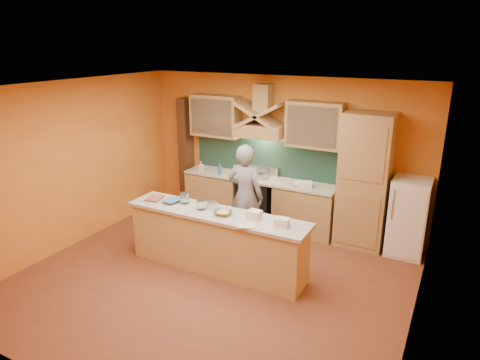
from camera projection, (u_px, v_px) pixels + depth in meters
The scene contains 36 objects.
floor at pixel (213, 279), 6.38m from camera, with size 5.50×5.00×0.01m, color brown.
ceiling at pixel (208, 88), 5.51m from camera, with size 5.50×5.00×0.01m, color white.
wall_back at pixel (280, 152), 8.04m from camera, with size 5.50×0.02×2.80m, color orange.
wall_front at pixel (65, 273), 3.84m from camera, with size 5.50×0.02×2.80m, color orange.
wall_left at pixel (71, 165), 7.17m from camera, with size 0.02×5.00×2.80m, color orange.
wall_right at pixel (423, 229), 4.72m from camera, with size 0.02×5.00×2.80m, color orange.
base_cabinet_left at pixel (216, 194), 8.65m from camera, with size 1.10×0.60×0.86m, color tan.
base_cabinet_right at pixel (305, 211), 7.80m from camera, with size 1.10×0.60×0.86m, color tan.
counter_top at pixel (259, 179), 8.08m from camera, with size 3.00×0.62×0.04m, color #B9AF9C.
stove at pixel (258, 201), 8.22m from camera, with size 0.60×0.58×0.90m, color black.
backsplash at pixel (265, 157), 8.21m from camera, with size 3.00×0.03×0.70m, color #18352B.
range_hood at pixel (261, 130), 7.84m from camera, with size 0.92×0.50×0.24m, color tan.
hood_chimney at pixel (264, 98), 7.74m from camera, with size 0.30×0.30×0.50m, color tan.
upper_cabinet_left at pixel (216, 116), 8.29m from camera, with size 1.00×0.35×0.80m, color tan.
upper_cabinet_right at pixel (315, 125), 7.40m from camera, with size 1.00×0.35×0.80m, color tan.
pantry_column at pixel (364, 181), 7.13m from camera, with size 0.80×0.60×2.30m, color tan.
fridge at pixel (408, 217), 6.96m from camera, with size 0.58×0.60×1.30m, color white.
trim_column_left at pixel (186, 153), 8.91m from camera, with size 0.20×0.30×2.30m, color #472816.
island_body at pixel (217, 243), 6.54m from camera, with size 2.80×0.55×0.88m, color tan.
island_top at pixel (216, 214), 6.39m from camera, with size 2.90×0.62×0.05m, color #B9AF9C.
person at pixel (245, 196), 7.22m from camera, with size 0.65×0.43×1.78m, color gray.
pot_large at pixel (246, 175), 8.05m from camera, with size 0.22×0.22×0.16m, color #B0AFB6.
pot_small at pixel (262, 176), 8.03m from camera, with size 0.22×0.22×0.14m, color #B2B2B9.
soap_bottle_a at pixel (201, 167), 8.42m from camera, with size 0.09×0.10×0.21m, color beige.
soap_bottle_b at pixel (220, 169), 8.25m from camera, with size 0.09×0.09×0.23m, color #34648F.
bowl_back at pixel (298, 185), 7.58m from camera, with size 0.22×0.22×0.07m, color white.
dish_rack at pixel (305, 184), 7.57m from camera, with size 0.25×0.20×0.09m, color white.
book_lower at pixel (149, 197), 6.95m from camera, with size 0.22×0.30×0.03m, color #A7453B.
book_upper at pixel (168, 199), 6.84m from camera, with size 0.21×0.29×0.02m, color teal.
jar_large at pixel (185, 198), 6.72m from camera, with size 0.13×0.13×0.17m, color white.
jar_small at pixel (201, 205), 6.48m from camera, with size 0.13×0.13×0.14m, color white.
kitchen_scale at pixel (212, 205), 6.52m from camera, with size 0.12×0.12×0.10m, color silver.
mixing_bowl at pixel (223, 213), 6.29m from camera, with size 0.27×0.27×0.07m, color silver.
cloth at pixel (246, 226), 5.90m from camera, with size 0.25×0.19×0.02m, color beige.
grocery_bag_a at pixel (254, 215), 6.14m from camera, with size 0.19×0.15×0.12m, color beige.
grocery_bag_b at pixel (282, 222), 5.89m from camera, with size 0.19×0.15×0.12m, color beige.
Camera 1 is at (2.98, -4.76, 3.38)m, focal length 32.00 mm.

